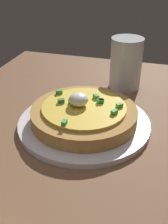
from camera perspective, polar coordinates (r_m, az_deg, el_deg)
dining_table at (r=52.03cm, az=3.53°, el=-8.18°), size 91.93×76.74×2.58cm
plate at (r=56.50cm, az=0.00°, el=-2.25°), size 26.70×26.70×1.17cm
pizza at (r=55.32cm, az=-0.03°, el=-0.28°), size 21.31×21.31×5.87cm
cup_near at (r=71.62cm, az=8.26°, el=9.43°), size 7.99×7.99×12.80cm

